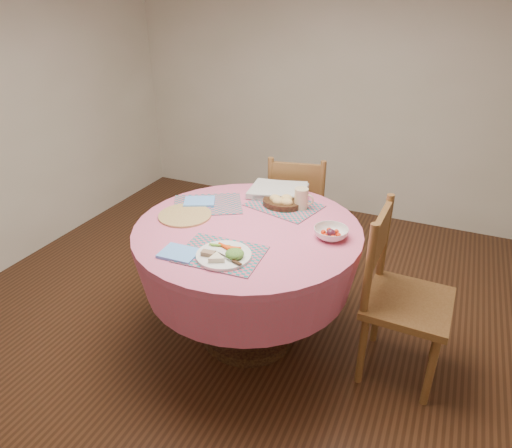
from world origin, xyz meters
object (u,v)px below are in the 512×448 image
at_px(wicker_trivet, 185,215).
at_px(bread_bowl, 282,202).
at_px(dining_table, 248,258).
at_px(chair_back, 297,211).
at_px(dinner_plate, 224,255).
at_px(latte_mug, 302,199).
at_px(chair_right, 399,293).
at_px(fruit_bowl, 331,233).

relative_size(wicker_trivet, bread_bowl, 1.30).
relative_size(dining_table, bread_bowl, 5.39).
bearing_deg(wicker_trivet, chair_back, 66.22).
distance_m(dinner_plate, bread_bowl, 0.65).
bearing_deg(latte_mug, chair_right, -21.67).
height_order(chair_back, latte_mug, chair_back).
distance_m(dining_table, chair_back, 0.84).
height_order(chair_back, fruit_bowl, chair_back).
bearing_deg(dinner_plate, latte_mug, 76.95).
bearing_deg(dinner_plate, dining_table, 95.92).
height_order(dinner_plate, bread_bowl, bread_bowl).
height_order(wicker_trivet, fruit_bowl, fruit_bowl).
xyz_separation_m(dinner_plate, fruit_bowl, (0.41, 0.40, 0.01)).
bearing_deg(chair_back, dinner_plate, 79.43).
distance_m(bread_bowl, latte_mug, 0.12).
xyz_separation_m(chair_right, dinner_plate, (-0.79, -0.42, 0.27)).
distance_m(wicker_trivet, fruit_bowl, 0.83).
distance_m(dining_table, dinner_plate, 0.40).
bearing_deg(latte_mug, wicker_trivet, -147.84).
bearing_deg(bread_bowl, fruit_bowl, -33.57).
relative_size(dinner_plate, latte_mug, 2.19).
xyz_separation_m(chair_back, dinner_plate, (0.04, -1.17, 0.30)).
distance_m(chair_right, dinner_plate, 0.93).
xyz_separation_m(chair_right, bread_bowl, (-0.74, 0.23, 0.29)).
bearing_deg(fruit_bowl, dinner_plate, -135.26).
xyz_separation_m(wicker_trivet, bread_bowl, (0.46, 0.34, 0.03)).
bearing_deg(chair_right, fruit_bowl, 94.29).
bearing_deg(dinner_plate, fruit_bowl, 44.74).
distance_m(chair_right, chair_back, 1.11).
distance_m(dinner_plate, fruit_bowl, 0.57).
bearing_deg(latte_mug, fruit_bowl, -46.62).
distance_m(chair_back, latte_mug, 0.64).
height_order(dining_table, chair_right, chair_right).
xyz_separation_m(chair_back, fruit_bowl, (0.44, -0.77, 0.30)).
relative_size(dining_table, chair_back, 1.36).
bearing_deg(dining_table, wicker_trivet, -176.50).
bearing_deg(chair_back, bread_bowl, 86.05).
bearing_deg(bread_bowl, dining_table, -103.61).
distance_m(wicker_trivet, latte_mug, 0.68).
xyz_separation_m(chair_back, wicker_trivet, (-0.38, -0.86, 0.28)).
xyz_separation_m(dining_table, chair_back, (-0.00, 0.84, -0.08)).
relative_size(bread_bowl, fruit_bowl, 1.12).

